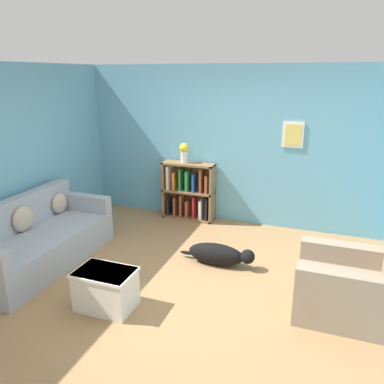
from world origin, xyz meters
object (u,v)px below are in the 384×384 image
at_px(couch, 38,241).
at_px(dog, 219,254).
at_px(bookshelf, 189,192).
at_px(recliner_chair, 354,286).
at_px(coffee_table, 106,288).
at_px(vase, 184,152).

relative_size(couch, dog, 1.97).
xyz_separation_m(bookshelf, recliner_chair, (2.59, -2.01, -0.15)).
height_order(couch, bookshelf, bookshelf).
xyz_separation_m(coffee_table, dog, (0.88, 1.34, -0.09)).
distance_m(couch, coffee_table, 1.52).
bearing_deg(dog, coffee_table, -123.22).
bearing_deg(bookshelf, couch, -120.64).
distance_m(coffee_table, vase, 2.95).
relative_size(coffee_table, dog, 0.60).
bearing_deg(coffee_table, bookshelf, 91.79).
height_order(coffee_table, vase, vase).
relative_size(couch, bookshelf, 2.06).
relative_size(recliner_chair, dog, 0.98).
xyz_separation_m(bookshelf, dog, (0.97, -1.45, -0.33)).
xyz_separation_m(bookshelf, vase, (-0.08, -0.02, 0.71)).
height_order(bookshelf, coffee_table, bookshelf).
bearing_deg(coffee_table, recliner_chair, 17.58).
bearing_deg(bookshelf, dog, -56.33).
bearing_deg(vase, coffee_table, -86.53).
distance_m(coffee_table, dog, 1.61).
height_order(bookshelf, dog, bookshelf).
bearing_deg(bookshelf, vase, -167.96).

